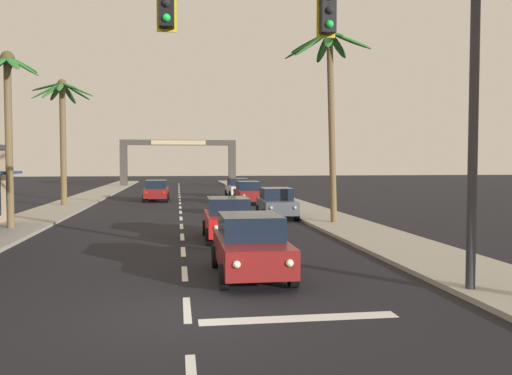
% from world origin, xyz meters
% --- Properties ---
extents(ground_plane, '(220.00, 220.00, 0.00)m').
position_xyz_m(ground_plane, '(0.00, 0.00, 0.00)').
color(ground_plane, black).
extents(sidewalk_right, '(3.20, 110.00, 0.14)m').
position_xyz_m(sidewalk_right, '(7.80, 20.00, 0.07)').
color(sidewalk_right, '#9E998E').
rests_on(sidewalk_right, ground).
extents(sidewalk_left, '(3.20, 110.00, 0.14)m').
position_xyz_m(sidewalk_left, '(-7.80, 20.00, 0.07)').
color(sidewalk_left, '#9E998E').
rests_on(sidewalk_left, ground).
extents(lane_markings, '(4.28, 86.50, 0.01)m').
position_xyz_m(lane_markings, '(0.41, 19.62, 0.00)').
color(lane_markings, silver).
rests_on(lane_markings, ground).
extents(traffic_signal_mast, '(10.60, 0.41, 7.64)m').
position_xyz_m(traffic_signal_mast, '(3.35, 0.69, 5.54)').
color(traffic_signal_mast, '#2D2D33').
rests_on(traffic_signal_mast, ground).
extents(sedan_lead_at_stop_bar, '(1.95, 4.45, 1.68)m').
position_xyz_m(sedan_lead_at_stop_bar, '(1.78, 3.43, 0.85)').
color(sedan_lead_at_stop_bar, maroon).
rests_on(sedan_lead_at_stop_bar, ground).
extents(sedan_third_in_queue, '(1.98, 4.46, 1.68)m').
position_xyz_m(sedan_third_in_queue, '(1.82, 10.42, 0.85)').
color(sedan_third_in_queue, red).
rests_on(sedan_third_in_queue, ground).
extents(sedan_oncoming_far, '(2.01, 4.48, 1.68)m').
position_xyz_m(sedan_oncoming_far, '(-1.85, 32.29, 0.85)').
color(sedan_oncoming_far, maroon).
rests_on(sedan_oncoming_far, ground).
extents(sedan_parked_nearest_kerb, '(1.97, 4.46, 1.68)m').
position_xyz_m(sedan_parked_nearest_kerb, '(5.05, 28.45, 0.85)').
color(sedan_parked_nearest_kerb, maroon).
rests_on(sedan_parked_nearest_kerb, ground).
extents(sedan_parked_mid_kerb, '(2.06, 4.49, 1.68)m').
position_xyz_m(sedan_parked_mid_kerb, '(5.25, 18.13, 0.85)').
color(sedan_parked_mid_kerb, '#4C515B').
rests_on(sedan_parked_mid_kerb, ground).
extents(sedan_parked_far_kerb, '(2.05, 4.49, 1.68)m').
position_xyz_m(sedan_parked_far_kerb, '(5.12, 36.00, 0.85)').
color(sedan_parked_far_kerb, silver).
rests_on(sedan_parked_far_kerb, ground).
extents(palm_left_second, '(2.79, 3.05, 8.06)m').
position_xyz_m(palm_left_second, '(-7.65, 14.51, 5.75)').
color(palm_left_second, brown).
rests_on(palm_left_second, ground).
extents(palm_left_third, '(4.40, 4.18, 8.81)m').
position_xyz_m(palm_left_third, '(-7.99, 27.59, 6.16)').
color(palm_left_third, brown).
rests_on(palm_left_third, ground).
extents(palm_right_second, '(4.64, 4.75, 9.70)m').
position_xyz_m(palm_right_second, '(7.25, 14.70, 7.34)').
color(palm_right_second, brown).
rests_on(palm_right_second, ground).
extents(town_gateway_arch, '(14.84, 0.90, 5.99)m').
position_xyz_m(town_gateway_arch, '(0.00, 58.99, 3.94)').
color(town_gateway_arch, '#423D38').
rests_on(town_gateway_arch, ground).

